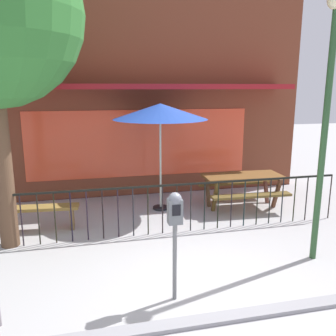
% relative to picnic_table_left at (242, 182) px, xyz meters
% --- Properties ---
extents(ground, '(40.00, 40.00, 0.00)m').
position_rel_picnic_table_left_xyz_m(ground, '(-2.13, -3.03, -0.61)').
color(ground, '#A9A8A8').
extents(pub_storefront, '(8.68, 1.46, 5.47)m').
position_rel_picnic_table_left_xyz_m(pub_storefront, '(-2.13, 1.77, 2.10)').
color(pub_storefront, '#3E181C').
rests_on(pub_storefront, ground).
extents(patio_fence_front, '(7.31, 0.04, 0.97)m').
position_rel_picnic_table_left_xyz_m(patio_fence_front, '(-2.13, -1.10, 0.05)').
color(patio_fence_front, black).
rests_on(patio_fence_front, ground).
extents(picnic_table_left, '(1.85, 1.43, 0.79)m').
position_rel_picnic_table_left_xyz_m(picnic_table_left, '(0.00, 0.00, 0.00)').
color(picnic_table_left, brown).
rests_on(picnic_table_left, ground).
extents(patio_umbrella, '(2.09, 2.09, 2.41)m').
position_rel_picnic_table_left_xyz_m(patio_umbrella, '(-1.87, 0.29, 1.61)').
color(patio_umbrella, black).
rests_on(patio_umbrella, ground).
extents(patio_bench, '(1.42, 0.44, 0.48)m').
position_rel_picnic_table_left_xyz_m(patio_bench, '(-4.39, -0.39, -0.26)').
color(patio_bench, olive).
rests_on(patio_bench, ground).
extents(parking_meter_near, '(0.18, 0.17, 1.47)m').
position_rel_picnic_table_left_xyz_m(parking_meter_near, '(-2.44, -3.29, 0.52)').
color(parking_meter_near, slate).
rests_on(parking_meter_near, ground).
extents(street_lamp, '(0.28, 0.28, 4.09)m').
position_rel_picnic_table_left_xyz_m(street_lamp, '(0.07, -2.66, 2.05)').
color(street_lamp, '#294F29').
rests_on(street_lamp, ground).
extents(curb_edge, '(12.15, 0.20, 0.11)m').
position_rel_picnic_table_left_xyz_m(curb_edge, '(-2.13, -3.85, -0.61)').
color(curb_edge, gray).
rests_on(curb_edge, ground).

